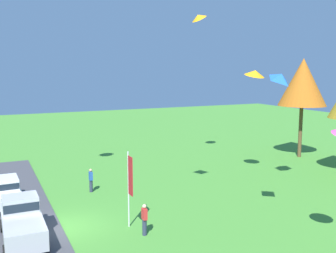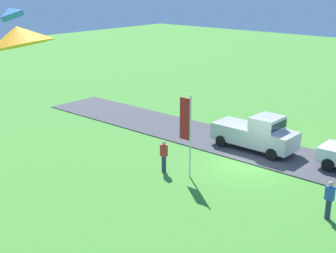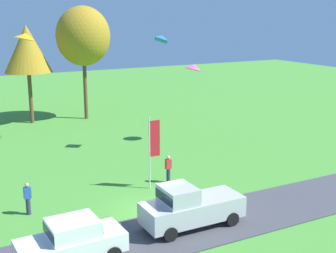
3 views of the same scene
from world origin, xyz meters
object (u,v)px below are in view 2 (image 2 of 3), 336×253
Objects in this scene: person_beside_suv at (329,200)px; kite_diamond_over_trees at (9,13)px; person_on_lawn at (164,156)px; car_pickup_far_end at (257,133)px; kite_delta_high_right at (19,36)px; flag_banner at (187,125)px.

person_beside_suv is 1.73× the size of kite_diamond_over_trees.
person_beside_suv is at bearing -175.18° from person_on_lawn.
person_on_lawn is at bearing 4.82° from person_beside_suv.
kite_diamond_over_trees reaches higher than person_on_lawn.
car_pickup_far_end is 6.28m from person_on_lawn.
kite_delta_high_right is (2.86, 12.01, 7.59)m from person_beside_suv.
car_pickup_far_end is at bearing -109.03° from person_on_lawn.
kite_diamond_over_trees is (4.13, 6.70, 5.61)m from flag_banner.
kite_diamond_over_trees is at bearing -29.88° from kite_delta_high_right.
flag_banner reaches higher than person_beside_suv.
flag_banner is 9.66m from kite_diamond_over_trees.
kite_diamond_over_trees is (4.97, 12.26, 7.23)m from car_pickup_far_end.
person_beside_suv is (-6.51, 5.21, -0.23)m from car_pickup_far_end.
kite_diamond_over_trees is (11.48, 7.06, 7.46)m from person_beside_suv.
flag_banner is (0.84, 5.56, 1.62)m from car_pickup_far_end.
car_pickup_far_end is 5.06× the size of kite_diamond_over_trees.
person_beside_suv is at bearing -148.43° from kite_diamond_over_trees.
kite_diamond_over_trees is at bearing 65.24° from person_on_lawn.
person_beside_suv is 1.12× the size of kite_delta_high_right.
flag_banner is (7.36, 0.36, 1.85)m from person_beside_suv.
person_on_lawn is at bearing 16.82° from flag_banner.
kite_diamond_over_trees is at bearing 67.95° from car_pickup_far_end.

